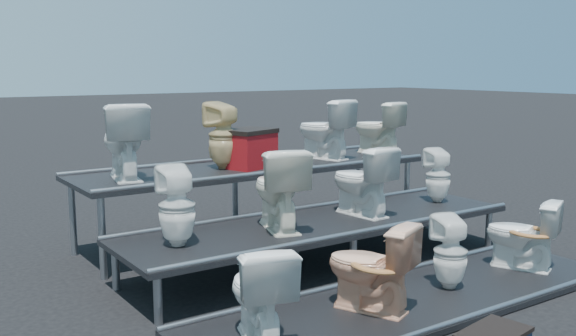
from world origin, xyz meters
TOP-DOWN VIEW (x-y plane):
  - ground at (0.00, 0.00)m, footprint 80.00×80.00m
  - tier_front at (0.00, -1.30)m, footprint 4.20×1.20m
  - tier_mid at (0.00, 0.00)m, footprint 4.20×1.20m
  - tier_back at (0.00, 1.30)m, footprint 4.20×1.20m
  - toilet_0 at (-1.56, -1.30)m, footprint 0.60×0.80m
  - toilet_1 at (-0.52, -1.30)m, footprint 0.66×0.82m
  - toilet_2 at (0.42, -1.30)m, footprint 0.37×0.38m
  - toilet_3 at (1.43, -1.30)m, footprint 0.61×0.76m
  - toilet_4 at (-1.58, 0.00)m, footprint 0.35×0.36m
  - toilet_5 at (-0.54, 0.00)m, footprint 0.65×0.87m
  - toilet_6 at (0.50, 0.00)m, footprint 0.47×0.75m
  - toilet_7 at (1.65, 0.00)m, footprint 0.35×0.35m
  - toilet_8 at (-1.56, 1.30)m, footprint 0.57×0.83m
  - toilet_9 at (-0.41, 1.30)m, footprint 0.43×0.43m
  - toilet_10 at (1.01, 1.30)m, footprint 0.58×0.81m
  - toilet_11 at (1.89, 1.30)m, footprint 0.51×0.73m
  - red_crate at (-0.13, 1.22)m, footprint 0.65×0.59m

SIDE VIEW (x-z plane):
  - ground at x=0.00m, z-range 0.00..0.00m
  - tier_front at x=0.00m, z-range 0.00..0.06m
  - tier_mid at x=0.00m, z-range 0.00..0.46m
  - toilet_2 at x=0.42m, z-range 0.06..0.71m
  - toilet_3 at x=1.43m, z-range 0.06..0.74m
  - toilet_0 at x=-1.56m, z-range 0.06..0.79m
  - toilet_1 at x=-0.52m, z-range 0.06..0.79m
  - tier_back at x=0.00m, z-range 0.00..0.86m
  - toilet_7 at x=1.65m, z-range 0.46..1.08m
  - toilet_4 at x=-1.58m, z-range 0.46..1.16m
  - toilet_6 at x=0.50m, z-range 0.46..1.19m
  - toilet_5 at x=-0.54m, z-range 0.46..1.25m
  - red_crate at x=-0.13m, z-range 0.86..1.25m
  - toilet_11 at x=1.89m, z-range 0.86..1.54m
  - toilet_10 at x=1.01m, z-range 0.86..1.60m
  - toilet_9 at x=-0.41m, z-range 0.86..1.61m
  - toilet_8 at x=-1.56m, z-range 0.86..1.64m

